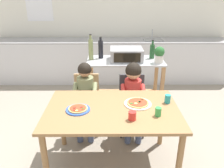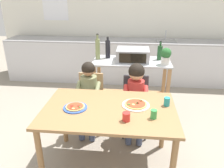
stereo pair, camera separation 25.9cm
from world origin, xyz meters
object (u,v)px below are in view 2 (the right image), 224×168
(bottle_squat_spirits, at_px, (160,52))
(pizza_plate_white, at_px, (136,105))
(kitchen_island_cart, at_px, (131,80))
(pizza_plate_blue_rimmed, at_px, (75,107))
(child_in_red_shirt, at_px, (136,92))
(drinking_cup_red, at_px, (126,117))
(bottle_dark_olive_oil, at_px, (108,49))
(child_in_olive_shirt, at_px, (88,91))
(toaster_oven, at_px, (133,55))
(drinking_cup_green, at_px, (154,114))
(potted_herb_plant, at_px, (166,56))
(dining_chair_right, at_px, (135,101))
(dining_table, at_px, (109,116))
(bottle_slim_sauce, at_px, (98,49))
(drinking_cup_teal, at_px, (167,102))
(dining_chair_left, at_px, (90,98))

(bottle_squat_spirits, relative_size, pizza_plate_white, 0.97)
(kitchen_island_cart, relative_size, pizza_plate_blue_rimmed, 4.57)
(child_in_red_shirt, relative_size, drinking_cup_red, 11.90)
(bottle_dark_olive_oil, bearing_deg, child_in_olive_shirt, -106.06)
(child_in_olive_shirt, xyz_separation_m, drinking_cup_red, (0.54, -0.85, 0.15))
(child_in_olive_shirt, bearing_deg, toaster_oven, 43.31)
(pizza_plate_blue_rimmed, height_order, pizza_plate_white, same)
(bottle_dark_olive_oil, height_order, drinking_cup_green, bottle_dark_olive_oil)
(potted_herb_plant, bearing_deg, dining_chair_right, -141.54)
(dining_table, xyz_separation_m, child_in_red_shirt, (0.28, 0.60, 0.02))
(bottle_slim_sauce, bearing_deg, drinking_cup_teal, -49.91)
(pizza_plate_white, distance_m, drinking_cup_green, 0.30)
(bottle_squat_spirits, distance_m, child_in_olive_shirt, 1.22)
(toaster_oven, height_order, dining_table, toaster_oven)
(pizza_plate_white, xyz_separation_m, drinking_cup_teal, (0.33, 0.04, 0.03))
(pizza_plate_white, xyz_separation_m, drinking_cup_green, (0.17, -0.24, 0.03))
(child_in_red_shirt, xyz_separation_m, drinking_cup_green, (0.17, -0.76, 0.12))
(bottle_squat_spirits, relative_size, drinking_cup_teal, 3.03)
(potted_herb_plant, height_order, dining_chair_right, potted_herb_plant)
(kitchen_island_cart, xyz_separation_m, toaster_oven, (0.01, -0.01, 0.40))
(dining_chair_left, height_order, dining_chair_right, same)
(dining_chair_left, bearing_deg, dining_chair_right, -3.02)
(drinking_cup_green, bearing_deg, dining_chair_right, 101.10)
(child_in_red_shirt, distance_m, pizza_plate_blue_rimmed, 0.90)
(drinking_cup_red, bearing_deg, dining_chair_left, 118.96)
(bottle_dark_olive_oil, relative_size, child_in_olive_shirt, 0.32)
(bottle_squat_spirits, height_order, dining_chair_right, bottle_squat_spirits)
(child_in_red_shirt, height_order, pizza_plate_blue_rimmed, child_in_red_shirt)
(pizza_plate_white, bearing_deg, toaster_oven, 93.12)
(bottle_dark_olive_oil, distance_m, dining_table, 1.36)
(child_in_olive_shirt, height_order, drinking_cup_teal, child_in_olive_shirt)
(drinking_cup_green, bearing_deg, dining_table, 161.24)
(child_in_red_shirt, xyz_separation_m, drinking_cup_teal, (0.33, -0.48, 0.12))
(potted_herb_plant, distance_m, drinking_cup_red, 1.37)
(bottle_slim_sauce, height_order, dining_chair_right, bottle_slim_sauce)
(potted_herb_plant, bearing_deg, bottle_squat_spirits, 103.94)
(pizza_plate_white, bearing_deg, dining_table, -162.58)
(dining_chair_right, bearing_deg, toaster_oven, 97.51)
(potted_herb_plant, height_order, drinking_cup_green, potted_herb_plant)
(drinking_cup_teal, bearing_deg, bottle_squat_spirits, 89.39)
(kitchen_island_cart, xyz_separation_m, pizza_plate_blue_rimmed, (-0.56, -1.21, 0.15))
(kitchen_island_cart, xyz_separation_m, dining_chair_left, (-0.56, -0.42, -0.13))
(toaster_oven, xyz_separation_m, potted_herb_plant, (0.46, -0.13, 0.04))
(child_in_red_shirt, relative_size, pizza_plate_blue_rimmed, 4.08)
(pizza_plate_white, relative_size, drinking_cup_green, 3.27)
(kitchen_island_cart, relative_size, dining_table, 0.82)
(bottle_slim_sauce, bearing_deg, dining_chair_right, -39.67)
(child_in_red_shirt, bearing_deg, bottle_squat_spirits, 63.09)
(drinking_cup_red, bearing_deg, dining_chair_right, 84.61)
(kitchen_island_cart, height_order, potted_herb_plant, potted_herb_plant)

